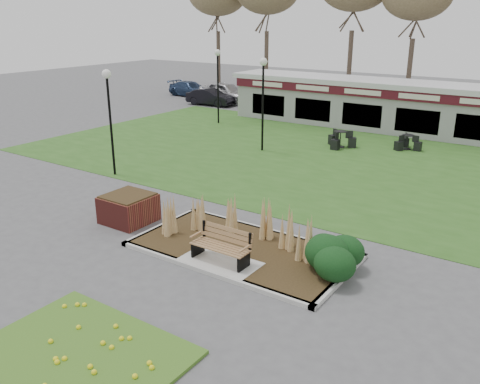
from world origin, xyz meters
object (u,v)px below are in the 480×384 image
Objects in this scene: lamp_post_far_left at (218,70)px; brick_planter at (129,208)px; car_black at (210,97)px; food_pavilion at (425,109)px; park_bench at (222,245)px; car_blue at (190,89)px; lamp_post_near_left at (109,99)px; bistro_set_b at (407,144)px; bistro_set_a at (340,142)px; car_silver at (226,92)px; lamp_post_mid_left at (263,84)px.

brick_planter is at bearing -63.87° from lamp_post_far_left.
food_pavilion is at bearing -97.48° from car_black.
park_bench is 31.08m from car_blue.
lamp_post_near_left reaches higher than bistro_set_b.
lamp_post_near_left reaches higher than bistro_set_a.
car_silver is 1.12× the size of car_blue.
brick_planter is 23.25m from car_black.
lamp_post_far_left is (-2.89, 11.45, 0.07)m from lamp_post_near_left.
food_pavilion is 16.24m from car_silver.
bistro_set_a is at bearing -153.30° from bistro_set_b.
lamp_post_near_left is at bearing -119.43° from food_pavilion.
bistro_set_b is 0.33× the size of car_blue.
brick_planter is at bearing -37.72° from lamp_post_near_left.
lamp_post_mid_left is 2.89× the size of bistro_set_a.
lamp_post_far_left is at bearing 144.08° from lamp_post_mid_left.
lamp_post_mid_left is (3.09, 7.11, 0.10)m from lamp_post_near_left.
car_black is (-16.25, 1.04, -0.85)m from food_pavilion.
lamp_post_mid_left is (-5.70, 11.26, 2.77)m from park_bench.
lamp_post_near_left is 1.18× the size of car_black.
food_pavilion reaches higher than brick_planter.
lamp_post_far_left reaches higher than food_pavilion.
car_black is (-0.26, -1.72, -0.19)m from car_silver.
car_black is 0.89× the size of car_blue.
lamp_post_far_left reaches higher than park_bench.
lamp_post_mid_left is at bearing -122.40° from car_blue.
food_pavilion is at bearing 90.00° from park_bench.
car_silver is at bearing 122.07° from lamp_post_far_left.
food_pavilion reaches higher than car_blue.
bistro_set_a is (-2.68, 14.10, -0.29)m from park_bench.
car_black reaches higher than car_blue.
car_blue is at bearing 125.26° from brick_planter.
bistro_set_b is at bearing -103.42° from car_blue.
bistro_set_a is at bearing -110.56° from car_blue.
car_silver reaches higher than park_bench.
food_pavilion is at bearing -93.13° from car_blue.
lamp_post_far_left is 3.24× the size of bistro_set_b.
food_pavilion is at bearing 94.87° from bistro_set_b.
lamp_post_near_left is 0.94× the size of car_silver.
car_silver is at bearing 118.08° from brick_planter.
lamp_post_mid_left is 5.15m from bistro_set_a.
lamp_post_far_left reaches higher than brick_planter.
lamp_post_far_left is 7.40m from car_black.
brick_planter is 13.46m from bistro_set_a.
car_black is at bearing 162.83° from bistro_set_b.
brick_planter is 0.33× the size of lamp_post_mid_left.
car_blue is (-11.64, 19.28, -2.64)m from lamp_post_near_left.
bistro_set_b is at bearing 26.70° from bistro_set_a.
lamp_post_mid_left reaches higher than car_silver.
car_silver is at bearing -94.92° from car_blue.
food_pavilion is at bearing 56.04° from lamp_post_mid_left.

